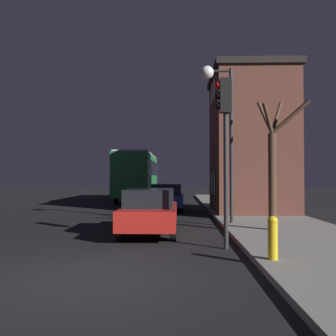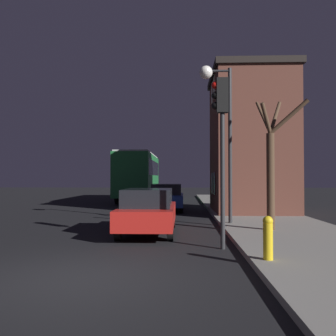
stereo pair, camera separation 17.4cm
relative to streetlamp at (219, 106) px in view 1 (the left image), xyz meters
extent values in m
plane|color=black|center=(-3.24, -7.26, -4.56)|extent=(120.00, 120.00, 0.00)
cube|color=brown|center=(2.16, 5.08, -1.02)|extent=(3.74, 5.14, 6.79)
cube|color=black|center=(2.16, 5.08, 2.52)|extent=(3.98, 5.38, 0.30)
cube|color=black|center=(0.27, 4.43, -3.02)|extent=(0.03, 0.70, 1.10)
cube|color=black|center=(0.27, 5.74, -3.02)|extent=(0.03, 0.70, 1.10)
cube|color=beige|center=(0.27, 4.43, 1.77)|extent=(0.03, 0.70, 1.10)
cube|color=beige|center=(0.27, 5.74, 1.77)|extent=(0.03, 0.70, 1.10)
cylinder|color=#28282B|center=(0.47, 0.00, -1.50)|extent=(0.14, 0.14, 5.84)
cylinder|color=#28282B|center=(0.02, 0.00, 1.32)|extent=(0.90, 0.09, 0.09)
sphere|color=white|center=(-0.43, 0.00, 1.27)|extent=(0.50, 0.50, 0.50)
cylinder|color=#28282B|center=(-0.29, -4.40, -2.79)|extent=(0.12, 0.12, 3.53)
cube|color=black|center=(-0.29, -4.40, -0.58)|extent=(0.30, 0.24, 0.90)
sphere|color=red|center=(-0.47, -4.40, -0.31)|extent=(0.20, 0.20, 0.20)
sphere|color=black|center=(-0.47, -4.40, -0.58)|extent=(0.20, 0.20, 0.20)
sphere|color=black|center=(-0.47, -4.40, -0.85)|extent=(0.20, 0.20, 0.20)
cylinder|color=#473323|center=(1.55, -1.81, -2.84)|extent=(0.26, 0.26, 3.15)
cylinder|color=#473323|center=(1.45, -1.26, -0.65)|extent=(0.32, 1.19, 1.30)
cylinder|color=#473323|center=(2.10, -2.01, -0.77)|extent=(1.23, 0.56, 1.11)
cylinder|color=#473323|center=(1.81, -1.40, -0.69)|extent=(0.67, 0.95, 1.24)
cylinder|color=#473323|center=(1.38, -1.97, -0.80)|extent=(0.51, 0.50, 1.00)
cube|color=#1E6B33|center=(-4.73, 15.14, -2.55)|extent=(2.44, 10.69, 3.06)
cube|color=black|center=(-4.73, 15.14, -2.00)|extent=(2.46, 9.84, 1.10)
cube|color=#B2B2B2|center=(-4.73, 15.14, -0.96)|extent=(2.32, 10.16, 0.12)
cylinder|color=black|center=(-3.60, 18.62, -4.08)|extent=(0.18, 0.96, 0.96)
cylinder|color=black|center=(-5.86, 18.62, -4.08)|extent=(0.18, 0.96, 0.96)
cylinder|color=black|center=(-3.60, 11.67, -4.08)|extent=(0.18, 0.96, 0.96)
cylinder|color=black|center=(-5.86, 11.67, -4.08)|extent=(0.18, 0.96, 0.96)
cube|color=#B21E19|center=(-2.45, -1.79, -3.95)|extent=(1.71, 4.43, 0.59)
cube|color=black|center=(-2.45, -2.01, -3.37)|extent=(1.50, 2.30, 0.56)
cylinder|color=black|center=(-1.68, -0.35, -4.24)|extent=(0.18, 0.63, 0.63)
cylinder|color=black|center=(-3.21, -0.35, -4.24)|extent=(0.18, 0.63, 0.63)
cylinder|color=black|center=(-1.68, -3.23, -4.24)|extent=(0.18, 0.63, 0.63)
cylinder|color=black|center=(-3.21, -3.23, -4.24)|extent=(0.18, 0.63, 0.63)
cube|color=navy|center=(-2.18, 6.70, -3.96)|extent=(1.80, 3.98, 0.61)
cube|color=black|center=(-2.18, 6.50, -3.37)|extent=(1.59, 2.07, 0.58)
cylinder|color=black|center=(-1.37, 8.00, -4.26)|extent=(0.18, 0.59, 0.59)
cylinder|color=black|center=(-2.99, 8.00, -4.26)|extent=(0.18, 0.59, 0.59)
cylinder|color=black|center=(-1.37, 5.41, -4.26)|extent=(0.18, 0.59, 0.59)
cylinder|color=black|center=(-2.99, 5.41, -4.26)|extent=(0.18, 0.59, 0.59)
cylinder|color=gold|center=(0.44, -6.27, -4.04)|extent=(0.20, 0.20, 0.75)
sphere|color=gold|center=(0.44, -6.27, -3.62)|extent=(0.21, 0.21, 0.21)
camera|label=1|loc=(-1.52, -14.12, -2.71)|focal=40.00mm
camera|label=2|loc=(-1.35, -14.12, -2.71)|focal=40.00mm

